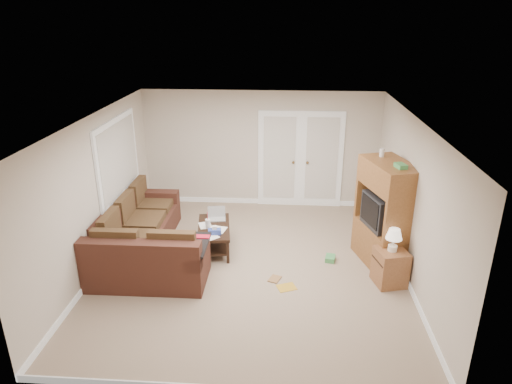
# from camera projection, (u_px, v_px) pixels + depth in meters

# --- Properties ---
(floor) EXTENTS (5.50, 5.50, 0.00)m
(floor) POSITION_uv_depth(u_px,v_px,m) (251.00, 267.00, 7.65)
(floor) COLOR gray
(floor) RESTS_ON ground
(ceiling) EXTENTS (5.00, 5.50, 0.02)m
(ceiling) POSITION_uv_depth(u_px,v_px,m) (250.00, 120.00, 6.73)
(ceiling) COLOR white
(ceiling) RESTS_ON wall_back
(wall_left) EXTENTS (0.02, 5.50, 2.50)m
(wall_left) POSITION_uv_depth(u_px,v_px,m) (96.00, 194.00, 7.35)
(wall_left) COLOR beige
(wall_left) RESTS_ON floor
(wall_right) EXTENTS (0.02, 5.50, 2.50)m
(wall_right) POSITION_uv_depth(u_px,v_px,m) (412.00, 202.00, 7.03)
(wall_right) COLOR beige
(wall_right) RESTS_ON floor
(wall_back) EXTENTS (5.00, 0.02, 2.50)m
(wall_back) POSITION_uv_depth(u_px,v_px,m) (261.00, 149.00, 9.74)
(wall_back) COLOR beige
(wall_back) RESTS_ON floor
(wall_front) EXTENTS (5.00, 0.02, 2.50)m
(wall_front) POSITION_uv_depth(u_px,v_px,m) (229.00, 300.00, 4.64)
(wall_front) COLOR beige
(wall_front) RESTS_ON floor
(baseboards) EXTENTS (5.00, 5.50, 0.10)m
(baseboards) POSITION_uv_depth(u_px,v_px,m) (251.00, 264.00, 7.63)
(baseboards) COLOR silver
(baseboards) RESTS_ON floor
(french_doors) EXTENTS (1.80, 0.05, 2.13)m
(french_doors) POSITION_uv_depth(u_px,v_px,m) (300.00, 160.00, 9.74)
(french_doors) COLOR silver
(french_doors) RESTS_ON floor
(window_left) EXTENTS (0.05, 1.92, 1.42)m
(window_left) POSITION_uv_depth(u_px,v_px,m) (118.00, 158.00, 8.17)
(window_left) COLOR silver
(window_left) RESTS_ON wall_left
(sectional_sofa) EXTENTS (1.89, 2.80, 0.86)m
(sectional_sofa) POSITION_uv_depth(u_px,v_px,m) (143.00, 242.00, 7.76)
(sectional_sofa) COLOR #49261C
(sectional_sofa) RESTS_ON floor
(coffee_table) EXTENTS (0.70, 1.17, 0.75)m
(coffee_table) POSITION_uv_depth(u_px,v_px,m) (214.00, 236.00, 8.15)
(coffee_table) COLOR black
(coffee_table) RESTS_ON floor
(tv_armoire) EXTENTS (0.90, 1.24, 1.91)m
(tv_armoire) POSITION_uv_depth(u_px,v_px,m) (385.00, 214.00, 7.48)
(tv_armoire) COLOR brown
(tv_armoire) RESTS_ON floor
(side_cabinet) EXTENTS (0.54, 0.54, 0.95)m
(side_cabinet) POSITION_uv_depth(u_px,v_px,m) (390.00, 264.00, 7.06)
(side_cabinet) COLOR brown
(side_cabinet) RESTS_ON floor
(space_heater) EXTENTS (0.14, 0.12, 0.32)m
(space_heater) POSITION_uv_depth(u_px,v_px,m) (362.00, 204.00, 9.73)
(space_heater) COLOR silver
(space_heater) RESTS_ON floor
(floor_magazine) EXTENTS (0.35, 0.31, 0.01)m
(floor_magazine) POSITION_uv_depth(u_px,v_px,m) (286.00, 287.00, 7.07)
(floor_magazine) COLOR #C18E22
(floor_magazine) RESTS_ON floor
(floor_greenbox) EXTENTS (0.20, 0.24, 0.08)m
(floor_greenbox) POSITION_uv_depth(u_px,v_px,m) (330.00, 258.00, 7.83)
(floor_greenbox) COLOR #449650
(floor_greenbox) RESTS_ON floor
(floor_book) EXTENTS (0.23, 0.27, 0.02)m
(floor_book) POSITION_uv_depth(u_px,v_px,m) (270.00, 278.00, 7.31)
(floor_book) COLOR olive
(floor_book) RESTS_ON floor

